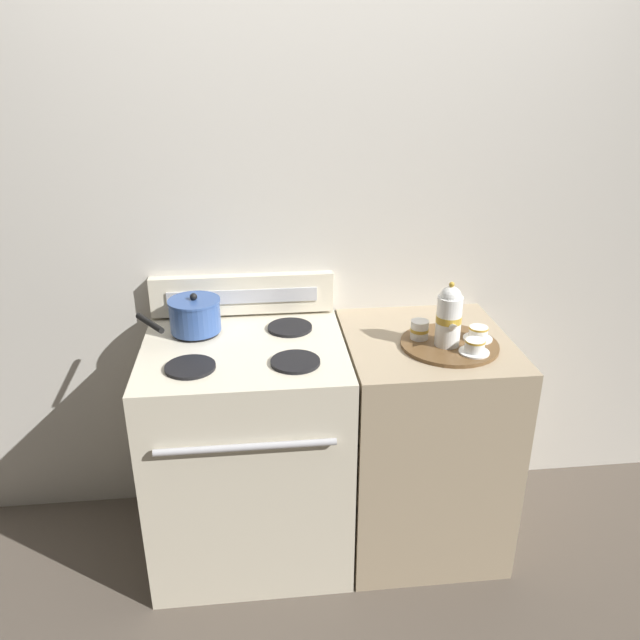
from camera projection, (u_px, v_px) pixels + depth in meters
name	position (u px, v px, depth m)	size (l,w,h in m)	color
ground_plane	(327.00, 533.00, 2.68)	(6.00, 6.00, 0.00)	brown
wall_back	(318.00, 264.00, 2.56)	(6.00, 0.05, 2.20)	beige
stove	(249.00, 450.00, 2.47)	(0.75, 0.68, 0.92)	beige
control_panel	(243.00, 294.00, 2.53)	(0.74, 0.05, 0.16)	beige
side_counter	(420.00, 439.00, 2.54)	(0.62, 0.65, 0.90)	tan
saucepan	(194.00, 315.00, 2.37)	(0.31, 0.29, 0.15)	#335193
serving_tray	(449.00, 344.00, 2.29)	(0.36, 0.36, 0.01)	brown
teapot	(449.00, 316.00, 2.23)	(0.09, 0.15, 0.24)	white
teacup_left	(475.00, 346.00, 2.21)	(0.11, 0.11, 0.05)	white
teacup_right	(478.00, 333.00, 2.31)	(0.11, 0.11, 0.05)	white
creamer_jug	(420.00, 330.00, 2.31)	(0.07, 0.07, 0.07)	white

